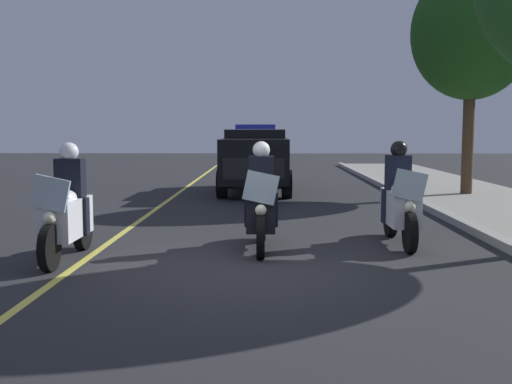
{
  "coord_description": "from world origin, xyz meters",
  "views": [
    {
      "loc": [
        8.26,
        0.19,
        1.92
      ],
      "look_at": [
        -1.58,
        0.0,
        0.9
      ],
      "focal_mm": 42.92,
      "sensor_mm": 36.0,
      "label": 1
    }
  ],
  "objects_px": {
    "tree_far_back": "(472,33)",
    "police_motorcycle_trailing": "(400,203)",
    "police_motorcycle_lead_right": "(261,205)",
    "police_suv": "(255,157)",
    "police_motorcycle_lead_left": "(67,212)"
  },
  "relations": [
    {
      "from": "tree_far_back",
      "to": "police_motorcycle_lead_left",
      "type": "bearing_deg",
      "value": -45.21
    },
    {
      "from": "tree_far_back",
      "to": "police_motorcycle_trailing",
      "type": "bearing_deg",
      "value": -25.44
    },
    {
      "from": "police_suv",
      "to": "police_motorcycle_lead_left",
      "type": "bearing_deg",
      "value": -14.95
    },
    {
      "from": "police_motorcycle_lead_right",
      "to": "police_motorcycle_trailing",
      "type": "relative_size",
      "value": 1.0
    },
    {
      "from": "police_motorcycle_lead_left",
      "to": "police_motorcycle_trailing",
      "type": "distance_m",
      "value": 5.3
    },
    {
      "from": "police_motorcycle_lead_left",
      "to": "tree_far_back",
      "type": "distance_m",
      "value": 12.67
    },
    {
      "from": "police_motorcycle_trailing",
      "to": "tree_far_back",
      "type": "bearing_deg",
      "value": 154.56
    },
    {
      "from": "police_motorcycle_trailing",
      "to": "tree_far_back",
      "type": "relative_size",
      "value": 0.34
    },
    {
      "from": "police_motorcycle_lead_right",
      "to": "police_suv",
      "type": "height_order",
      "value": "police_suv"
    },
    {
      "from": "tree_far_back",
      "to": "police_suv",
      "type": "bearing_deg",
      "value": -100.55
    },
    {
      "from": "police_suv",
      "to": "tree_far_back",
      "type": "height_order",
      "value": "tree_far_back"
    },
    {
      "from": "police_motorcycle_trailing",
      "to": "tree_far_back",
      "type": "distance_m",
      "value": 8.85
    },
    {
      "from": "police_motorcycle_lead_left",
      "to": "police_motorcycle_trailing",
      "type": "height_order",
      "value": "same"
    },
    {
      "from": "police_motorcycle_lead_left",
      "to": "police_suv",
      "type": "height_order",
      "value": "police_suv"
    },
    {
      "from": "police_motorcycle_trailing",
      "to": "tree_far_back",
      "type": "xyz_separation_m",
      "value": [
        -7.2,
        3.42,
        3.85
      ]
    }
  ]
}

